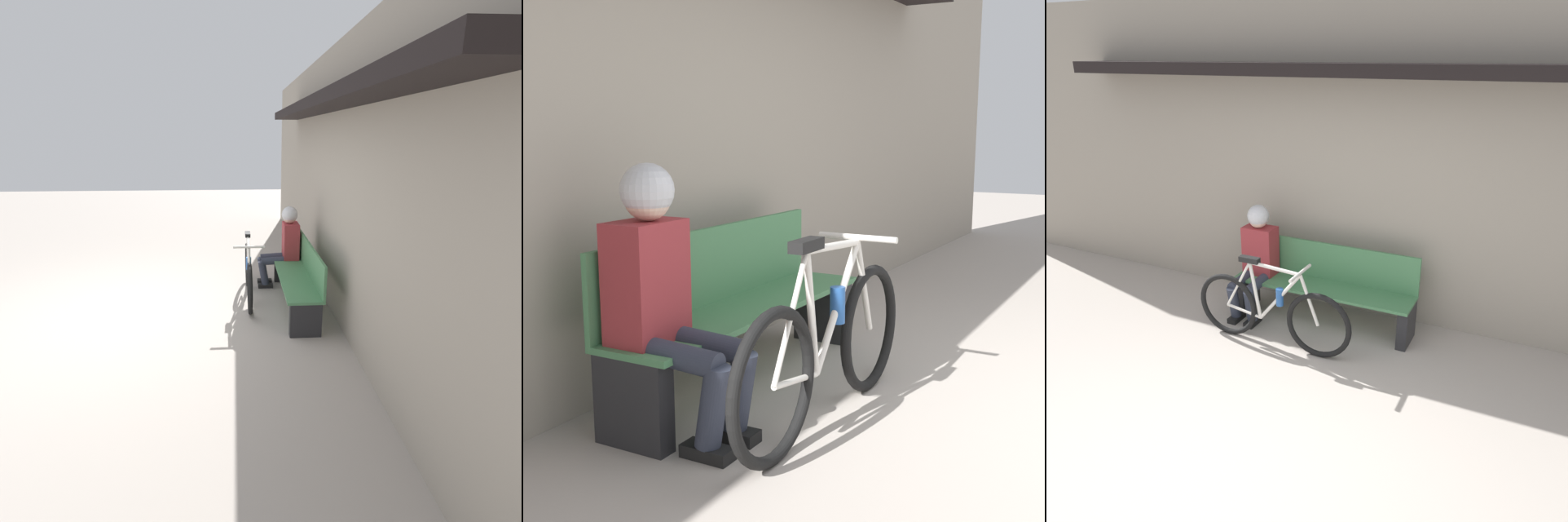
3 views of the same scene
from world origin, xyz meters
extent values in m
plane|color=#ADA399|center=(0.00, 0.00, 0.00)|extent=(24.00, 24.00, 0.00)
cube|color=#9E9384|center=(0.00, 2.72, 1.60)|extent=(12.00, 0.12, 3.20)
cube|color=black|center=(0.00, 2.44, 2.50)|extent=(6.60, 0.44, 0.12)
cube|color=#477F51|center=(-0.23, 2.21, 0.41)|extent=(1.90, 0.42, 0.03)
cube|color=#477F51|center=(-0.23, 2.40, 0.62)|extent=(1.90, 0.03, 0.40)
cube|color=#232326|center=(-1.13, 2.21, 0.20)|extent=(0.10, 0.36, 0.39)
cube|color=#232326|center=(0.67, 2.21, 0.20)|extent=(0.10, 0.36, 0.39)
torus|color=black|center=(-0.99, 1.61, 0.33)|extent=(0.65, 0.05, 0.65)
torus|color=black|center=(0.00, 1.61, 0.33)|extent=(0.65, 0.05, 0.65)
cylinder|color=silver|center=(-0.45, 1.61, 0.81)|extent=(0.53, 0.03, 0.07)
cylinder|color=silver|center=(-0.40, 1.61, 0.53)|extent=(0.46, 0.03, 0.55)
cylinder|color=silver|center=(-0.66, 1.61, 0.55)|extent=(0.13, 0.03, 0.57)
cylinder|color=silver|center=(-0.80, 1.61, 0.30)|extent=(0.38, 0.03, 0.09)
cylinder|color=silver|center=(-0.85, 1.61, 0.58)|extent=(0.30, 0.02, 0.52)
cylinder|color=silver|center=(-0.09, 1.61, 0.56)|extent=(0.21, 0.03, 0.48)
cube|color=black|center=(-0.71, 1.61, 0.85)|extent=(0.20, 0.07, 0.05)
cylinder|color=silver|center=(-0.18, 1.61, 0.82)|extent=(0.03, 0.40, 0.03)
cylinder|color=#235199|center=(-0.40, 1.61, 0.53)|extent=(0.07, 0.07, 0.17)
cylinder|color=#2D3342|center=(-1.07, 2.01, 0.41)|extent=(0.11, 0.40, 0.13)
cylinder|color=#2D3342|center=(-1.07, 1.85, 0.23)|extent=(0.11, 0.17, 0.37)
cube|color=black|center=(-1.07, 1.88, 0.03)|extent=(0.10, 0.22, 0.06)
cylinder|color=#2D3342|center=(-0.87, 2.01, 0.41)|extent=(0.11, 0.40, 0.13)
cylinder|color=#2D3342|center=(-0.87, 1.85, 0.23)|extent=(0.11, 0.17, 0.37)
cube|color=black|center=(-0.87, 1.88, 0.03)|extent=(0.10, 0.22, 0.06)
cube|color=maroon|center=(-0.97, 2.25, 0.68)|extent=(0.34, 0.22, 0.52)
sphere|color=beige|center=(-0.97, 2.23, 1.05)|extent=(0.20, 0.20, 0.20)
sphere|color=silver|center=(-0.97, 2.23, 1.08)|extent=(0.23, 0.23, 0.23)
camera|label=1|loc=(4.76, 1.45, 2.18)|focal=28.00mm
camera|label=2|loc=(-3.35, 0.25, 1.33)|focal=50.00mm
camera|label=3|loc=(1.67, -2.11, 2.63)|focal=35.00mm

